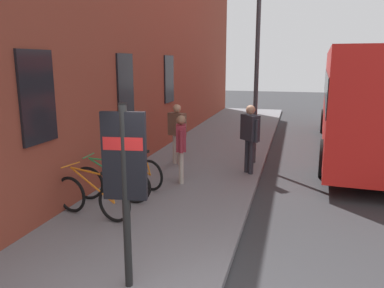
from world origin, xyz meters
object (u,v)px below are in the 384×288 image
at_px(bicycle_mid_rack, 92,197).
at_px(pedestrian_near_bus, 181,142).
at_px(transit_info_sign, 125,168).
at_px(pedestrian_by_facade, 177,128).
at_px(city_bus, 366,95).
at_px(pedestrian_crossing_street, 250,132).
at_px(street_lamp, 257,51).
at_px(bicycle_nearest_sign, 111,184).
at_px(bicycle_end_of_row, 133,170).

distance_m(bicycle_mid_rack, pedestrian_near_bus, 2.72).
xyz_separation_m(transit_info_sign, pedestrian_by_facade, (5.94, 1.21, -0.55)).
distance_m(city_bus, pedestrian_by_facade, 6.48).
bearing_deg(city_bus, pedestrian_near_bus, 136.92).
xyz_separation_m(city_bus, pedestrian_crossing_street, (-3.88, 3.30, -0.70)).
bearing_deg(street_lamp, bicycle_nearest_sign, 147.35).
relative_size(bicycle_nearest_sign, pedestrian_crossing_street, 0.99).
bearing_deg(pedestrian_crossing_street, bicycle_end_of_row, 126.40).
xyz_separation_m(transit_info_sign, pedestrian_near_bus, (4.34, 0.60, -0.60)).
xyz_separation_m(transit_info_sign, city_bus, (9.46, -4.18, 0.20)).
bearing_deg(city_bus, bicycle_end_of_row, 134.64).
bearing_deg(bicycle_nearest_sign, pedestrian_near_bus, -32.82).
bearing_deg(pedestrian_by_facade, bicycle_nearest_sign, 172.32).
bearing_deg(bicycle_nearest_sign, city_bus, -40.88).
height_order(pedestrian_near_bus, pedestrian_crossing_street, pedestrian_crossing_street).
distance_m(city_bus, pedestrian_near_bus, 7.05).
bearing_deg(pedestrian_near_bus, bicycle_mid_rack, 157.80).
distance_m(bicycle_nearest_sign, pedestrian_crossing_street, 3.86).
height_order(bicycle_end_of_row, pedestrian_crossing_street, pedestrian_crossing_street).
xyz_separation_m(bicycle_nearest_sign, bicycle_end_of_row, (1.02, -0.04, -0.00)).
bearing_deg(street_lamp, city_bus, -49.80).
bearing_deg(street_lamp, pedestrian_crossing_street, 179.78).
bearing_deg(pedestrian_by_facade, pedestrian_crossing_street, -99.85).
height_order(bicycle_nearest_sign, bicycle_end_of_row, same).
distance_m(transit_info_sign, pedestrian_near_bus, 4.42).
xyz_separation_m(city_bus, pedestrian_by_facade, (-3.52, 5.39, -0.75)).
distance_m(transit_info_sign, pedestrian_crossing_street, 5.66).
height_order(transit_info_sign, city_bus, city_bus).
relative_size(bicycle_mid_rack, pedestrian_by_facade, 1.02).
bearing_deg(transit_info_sign, bicycle_end_of_row, 23.03).
bearing_deg(transit_info_sign, bicycle_nearest_sign, 30.98).
bearing_deg(pedestrian_by_facade, bicycle_end_of_row, 169.95).
distance_m(bicycle_end_of_row, street_lamp, 4.73).
bearing_deg(street_lamp, bicycle_end_of_row, 139.66).
height_order(transit_info_sign, street_lamp, street_lamp).
distance_m(bicycle_end_of_row, city_bus, 8.24).
bearing_deg(pedestrian_crossing_street, street_lamp, -0.22).
relative_size(city_bus, street_lamp, 1.98).
height_order(bicycle_nearest_sign, city_bus, city_bus).
xyz_separation_m(transit_info_sign, street_lamp, (6.67, -0.88, 1.57)).
bearing_deg(pedestrian_crossing_street, bicycle_mid_rack, 146.06).
relative_size(bicycle_mid_rack, pedestrian_crossing_street, 0.97).
bearing_deg(bicycle_mid_rack, bicycle_nearest_sign, 2.53).
xyz_separation_m(bicycle_mid_rack, pedestrian_by_facade, (4.05, -0.39, 0.66)).
xyz_separation_m(transit_info_sign, pedestrian_crossing_street, (5.57, -0.88, -0.50)).
height_order(bicycle_nearest_sign, pedestrian_near_bus, pedestrian_near_bus).
xyz_separation_m(bicycle_end_of_row, pedestrian_near_bus, (0.59, -0.99, 0.61)).
height_order(bicycle_end_of_row, city_bus, city_bus).
distance_m(bicycle_mid_rack, bicycle_nearest_sign, 0.84).
xyz_separation_m(bicycle_mid_rack, city_bus, (7.57, -5.79, 1.41)).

